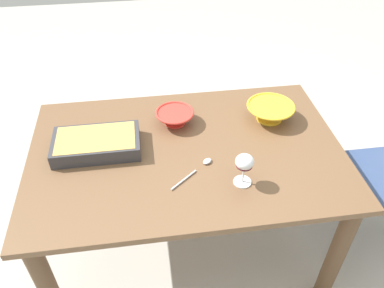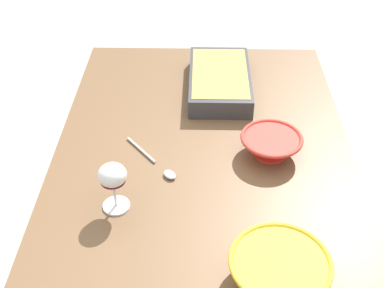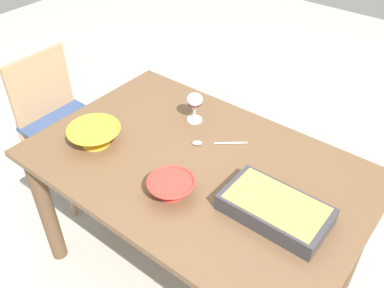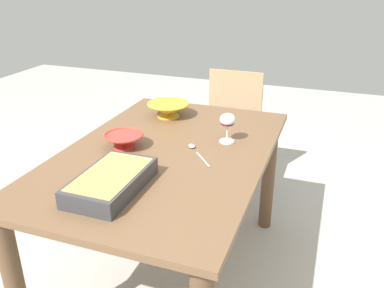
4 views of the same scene
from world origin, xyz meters
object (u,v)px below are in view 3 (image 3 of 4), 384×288
at_px(chair, 58,119).
at_px(wine_glass, 195,102).
at_px(mixing_bowl, 94,135).
at_px(serving_spoon, 209,143).
at_px(casserole_dish, 275,208).
at_px(dining_table, 197,185).
at_px(small_bowl, 171,186).

distance_m(chair, wine_glass, 0.96).
relative_size(mixing_bowl, serving_spoon, 1.17).
distance_m(wine_glass, casserole_dish, 0.68).
bearing_deg(mixing_bowl, serving_spoon, -142.79).
relative_size(dining_table, mixing_bowl, 5.99).
bearing_deg(small_bowl, chair, -12.48).
height_order(dining_table, wine_glass, wine_glass).
bearing_deg(small_bowl, dining_table, -81.79).
bearing_deg(dining_table, chair, -1.98).
height_order(chair, serving_spoon, chair).
relative_size(chair, small_bowl, 4.53).
distance_m(chair, mixing_bowl, 0.73).
distance_m(dining_table, chair, 1.07).
bearing_deg(mixing_bowl, wine_glass, -120.14).
bearing_deg(chair, wine_glass, -166.85).
bearing_deg(chair, small_bowl, 167.52).
xyz_separation_m(dining_table, serving_spoon, (0.04, -0.13, 0.14)).
distance_m(wine_glass, small_bowl, 0.51).
bearing_deg(mixing_bowl, small_bowl, 176.24).
xyz_separation_m(dining_table, casserole_dish, (-0.40, 0.06, 0.17)).
distance_m(chair, casserole_dish, 1.50).
xyz_separation_m(casserole_dish, serving_spoon, (0.44, -0.19, -0.03)).
distance_m(chair, small_bowl, 1.16).
height_order(wine_glass, serving_spoon, wine_glass).
xyz_separation_m(chair, casserole_dish, (-1.47, 0.09, 0.30)).
distance_m(small_bowl, serving_spoon, 0.35).
height_order(dining_table, serving_spoon, serving_spoon).
relative_size(chair, casserole_dish, 2.22).
height_order(dining_table, casserole_dish, casserole_dish).
xyz_separation_m(small_bowl, serving_spoon, (0.07, -0.34, -0.03)).
xyz_separation_m(wine_glass, serving_spoon, (-0.16, 0.11, -0.10)).
xyz_separation_m(wine_glass, casserole_dish, (-0.60, 0.30, -0.07)).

